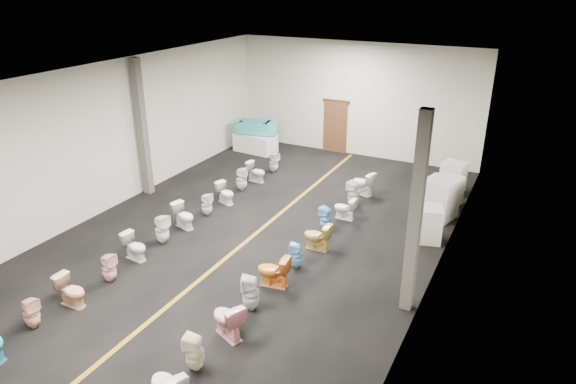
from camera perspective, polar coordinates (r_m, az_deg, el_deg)
name	(u,v)px	position (r m, az deg, el deg)	size (l,w,h in m)	color
floor	(255,234)	(14.72, -3.64, -4.67)	(16.00, 16.00, 0.00)	black
ceiling	(251,75)	(13.25, -4.13, 12.84)	(16.00, 16.00, 0.00)	black
wall_back	(356,100)	(20.83, 7.52, 10.13)	(10.00, 10.00, 0.00)	beige
wall_left	(114,135)	(16.83, -18.80, 5.99)	(16.00, 16.00, 0.00)	beige
wall_right	(443,192)	(12.20, 16.81, -0.05)	(16.00, 16.00, 0.00)	beige
aisle_stripe	(255,234)	(14.72, -3.64, -4.66)	(0.12, 15.60, 0.01)	#8D6614
back_door	(335,127)	(21.34, 5.26, 7.21)	(1.00, 0.10, 2.10)	#562D19
door_frame	(336,101)	(21.09, 5.38, 10.02)	(1.15, 0.08, 0.10)	#331C11
column_left	(142,128)	(17.34, -15.90, 6.83)	(0.25, 0.25, 4.50)	#59544C
column_right	(416,216)	(10.89, 13.99, -2.58)	(0.25, 0.25, 4.50)	#59544C
display_table	(255,143)	(21.46, -3.64, 5.49)	(1.72, 0.86, 0.76)	white
bathtub	(255,127)	(21.26, -3.69, 7.26)	(1.83, 0.91, 0.55)	teal
appliance_crate_a	(427,223)	(14.69, 15.18, -3.38)	(0.77, 0.77, 1.00)	silver
appliance_crate_b	(440,199)	(16.10, 16.49, -0.70)	(0.89, 0.89, 1.22)	silver
appliance_crate_c	(446,190)	(17.17, 17.17, 0.18)	(0.82, 0.82, 0.93)	silver
appliance_crate_d	(453,177)	(18.20, 17.87, 1.58)	(0.73, 0.73, 1.04)	silver
toilet_left_1	(31,313)	(12.16, -26.62, -11.91)	(0.32, 0.33, 0.72)	#FEBE99
toilet_left_2	(71,291)	(12.54, -22.94, -10.07)	(0.41, 0.72, 0.73)	#E6AF84
toilet_left_3	(109,268)	(13.09, -19.28, -7.96)	(0.34, 0.34, 0.74)	#F8AFB6
toilet_left_4	(135,247)	(13.88, -16.64, -5.83)	(0.40, 0.70, 0.72)	silver
toilet_left_5	(162,229)	(14.45, -13.83, -4.03)	(0.38, 0.39, 0.84)	white
toilet_left_6	(184,216)	(15.20, -11.50, -2.60)	(0.42, 0.73, 0.74)	white
toilet_left_7	(207,205)	(15.84, -9.03, -1.39)	(0.32, 0.33, 0.72)	white
toilet_left_8	(226,193)	(16.62, -6.94, -0.11)	(0.39, 0.68, 0.69)	white
toilet_left_9	(241,179)	(17.51, -5.20, 1.43)	(0.37, 0.38, 0.82)	silver
toilet_left_10	(256,172)	(18.28, -3.54, 2.25)	(0.40, 0.70, 0.72)	silver
toilet_left_11	(274,162)	(19.11, -1.58, 3.30)	(0.34, 0.35, 0.76)	silver
toilet_right_2	(195,353)	(10.08, -10.31, -17.15)	(0.35, 0.35, 0.77)	#F5EECB
toilet_right_3	(227,319)	(10.74, -6.75, -13.87)	(0.46, 0.80, 0.82)	#F8A9AA
toilet_right_4	(251,293)	(11.43, -4.15, -11.13)	(0.38, 0.39, 0.84)	silver
toilet_right_5	(273,271)	(12.21, -1.63, -8.77)	(0.45, 0.79, 0.80)	orange
toilet_right_6	(296,255)	(12.95, 0.92, -7.06)	(0.31, 0.31, 0.68)	#7AC4EF
toilet_right_7	(317,236)	(13.77, 3.27, -4.94)	(0.43, 0.75, 0.76)	tan
toilet_right_8	(326,219)	(14.74, 4.22, -3.03)	(0.33, 0.34, 0.74)	#73B1E5
toilet_right_9	(345,208)	(15.53, 6.32, -1.81)	(0.38, 0.67, 0.69)	white
toilet_right_10	(354,194)	(16.38, 7.29, -0.23)	(0.37, 0.38, 0.83)	beige
toilet_right_11	(363,183)	(17.31, 8.34, 0.99)	(0.45, 0.79, 0.81)	white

